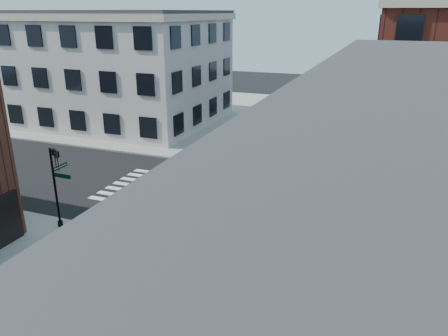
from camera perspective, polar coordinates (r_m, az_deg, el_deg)
ground at (r=27.62m, az=-0.31°, el=-4.11°), size 120.00×120.00×0.00m
sidewalk_nw at (r=54.92m, az=-13.00°, el=7.60°), size 30.00×30.00×0.15m
building_nw at (r=48.87m, az=-14.77°, el=12.46°), size 22.00×16.00×11.00m
tree_near at (r=34.49m, az=17.77°, el=5.37°), size 2.69×2.69×4.49m
tree_far at (r=40.40m, az=18.35°, el=6.90°), size 2.43×2.43×4.07m
signal_pole at (r=24.62m, az=-20.99°, el=-1.37°), size 1.29×1.24×4.60m
box_truck at (r=23.69m, az=23.25°, el=-5.35°), size 7.69×2.95×3.41m
traffic_cone at (r=24.85m, az=-8.75°, el=-6.24°), size 0.57×0.57×0.80m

